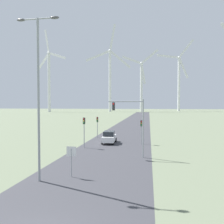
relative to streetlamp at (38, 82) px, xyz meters
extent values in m
cube|color=#38383D|center=(3.62, 40.32, -7.57)|extent=(10.00, 240.00, 0.01)
cylinder|color=#93999E|center=(0.00, 0.00, -1.38)|extent=(0.18, 0.18, 12.37)
cylinder|color=#93999E|center=(0.00, 0.00, 4.75)|extent=(2.71, 0.10, 0.10)
ellipsoid|color=#4C4C51|center=(-1.36, 0.00, 4.75)|extent=(0.70, 0.32, 0.20)
ellipsoid|color=#4C4C51|center=(1.36, 0.00, 4.75)|extent=(0.70, 0.32, 0.20)
cylinder|color=#93999E|center=(2.10, 1.32, -6.41)|extent=(0.07, 0.07, 2.32)
cube|color=white|center=(2.10, 1.30, -5.48)|extent=(0.81, 0.01, 0.81)
cube|color=red|center=(2.10, 1.32, -5.48)|extent=(0.76, 0.02, 0.76)
cylinder|color=#93999E|center=(-0.42, 13.18, -5.51)|extent=(0.11, 0.11, 4.13)
cube|color=#2D2D2D|center=(-0.42, 13.18, -3.89)|extent=(0.28, 0.24, 0.90)
sphere|color=red|center=(-0.42, 13.04, -3.62)|extent=(0.16, 0.16, 0.16)
sphere|color=gold|center=(-0.42, 13.04, -3.89)|extent=(0.16, 0.16, 0.16)
sphere|color=green|center=(-0.42, 13.04, -4.16)|extent=(0.16, 0.16, 0.16)
cylinder|color=#93999E|center=(7.19, 17.16, -5.78)|extent=(0.11, 0.11, 3.57)
cube|color=#2D2D2D|center=(7.19, 17.16, -4.45)|extent=(0.28, 0.24, 0.90)
sphere|color=red|center=(7.19, 17.02, -4.18)|extent=(0.16, 0.16, 0.16)
sphere|color=gold|center=(7.19, 17.02, -4.45)|extent=(0.16, 0.16, 0.16)
sphere|color=green|center=(7.19, 17.02, -4.72)|extent=(0.16, 0.16, 0.16)
cylinder|color=#93999E|center=(-0.77, 22.43, -5.72)|extent=(0.11, 0.11, 3.70)
cube|color=#2D2D2D|center=(-0.77, 22.43, -4.32)|extent=(0.28, 0.24, 0.90)
sphere|color=red|center=(-0.77, 22.30, -4.05)|extent=(0.16, 0.16, 0.16)
sphere|color=gold|center=(-0.77, 22.30, -4.32)|extent=(0.16, 0.16, 0.16)
sphere|color=green|center=(-0.77, 22.30, -4.59)|extent=(0.16, 0.16, 0.16)
cylinder|color=#93999E|center=(7.66, 8.85, -4.33)|extent=(0.14, 0.14, 6.49)
cylinder|color=#93999E|center=(5.72, 8.85, -1.33)|extent=(3.88, 0.12, 0.12)
cube|color=#2D2D2D|center=(4.36, 8.85, -1.88)|extent=(0.28, 0.24, 0.90)
sphere|color=red|center=(4.36, 8.71, -1.61)|extent=(0.18, 0.18, 0.18)
cube|color=white|center=(2.31, 17.31, -6.84)|extent=(2.01, 4.19, 0.80)
cube|color=#1E2328|center=(2.31, 17.16, -6.09)|extent=(1.67, 2.18, 0.70)
cylinder|color=black|center=(1.48, 18.58, -7.24)|extent=(0.22, 0.66, 0.66)
cylinder|color=black|center=(3.14, 18.58, -7.24)|extent=(0.22, 0.66, 0.66)
cylinder|color=black|center=(1.48, 16.04, -7.24)|extent=(0.22, 0.66, 0.66)
cylinder|color=black|center=(3.14, 16.04, -7.24)|extent=(0.22, 0.66, 0.66)
cylinder|color=white|center=(-71.70, 151.08, 16.25)|extent=(2.20, 2.20, 47.64)
sphere|color=white|center=(-71.70, 151.08, 40.07)|extent=(2.60, 2.60, 2.60)
cube|color=white|center=(-62.89, 147.09, 36.87)|extent=(17.21, 8.16, 7.70)
cube|color=white|center=(-73.58, 151.93, 50.04)|extent=(5.33, 2.78, 19.03)
cube|color=white|center=(-78.62, 154.21, 33.29)|extent=(14.26, 6.83, 14.03)
cylinder|color=white|center=(-24.74, 169.60, 18.48)|extent=(2.20, 2.20, 52.10)
sphere|color=white|center=(-24.74, 169.60, 44.53)|extent=(2.60, 2.60, 2.60)
cube|color=white|center=(-22.60, 169.54, 55.95)|extent=(5.82, 0.66, 21.91)
cube|color=white|center=(-35.70, 169.92, 40.66)|extent=(21.31, 1.10, 8.99)
cube|color=white|center=(-15.91, 169.35, 36.96)|extent=(17.85, 1.01, 15.65)
cylinder|color=white|center=(1.94, 172.17, 12.91)|extent=(2.20, 2.20, 40.96)
sphere|color=white|center=(1.94, 172.17, 33.39)|extent=(2.60, 2.60, 2.60)
cube|color=white|center=(8.96, 172.46, 39.16)|extent=(14.21, 1.09, 12.10)
cube|color=white|center=(-6.56, 171.82, 36.60)|extent=(16.44, 1.18, 7.64)
cube|color=white|center=(3.42, 172.23, 24.42)|extent=(4.54, 0.69, 16.95)
cylinder|color=white|center=(35.35, 192.48, 16.94)|extent=(2.20, 2.20, 49.03)
sphere|color=white|center=(35.35, 192.48, 41.46)|extent=(2.60, 2.60, 2.60)
cube|color=white|center=(39.28, 192.71, 31.84)|extent=(9.05, 1.03, 18.72)
cube|color=white|center=(41.71, 192.86, 49.68)|extent=(13.37, 1.28, 16.51)
cube|color=white|center=(25.07, 191.88, 42.86)|extent=(19.55, 1.65, 4.42)
camera|label=1|loc=(8.27, -15.42, -1.70)|focal=35.00mm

